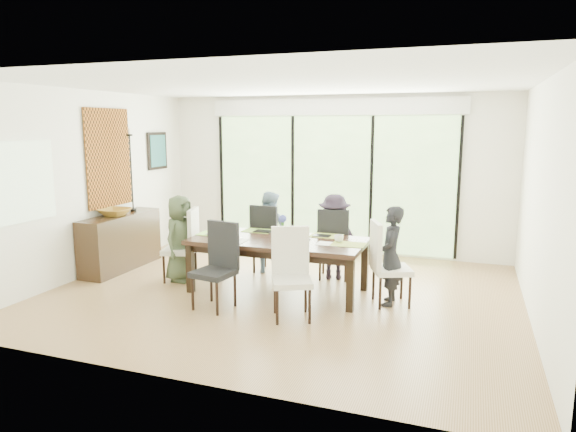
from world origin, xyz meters
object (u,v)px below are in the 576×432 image
(chair_far_left, at_px, (270,238))
(cup_b, at_px, (286,238))
(person_left_end, at_px, (180,238))
(sideboard, at_px, (121,242))
(person_far_left, at_px, (270,232))
(cup_a, at_px, (235,230))
(chair_left_end, at_px, (179,244))
(person_right_end, at_px, (391,256))
(chair_far_right, at_px, (334,243))
(table_top, at_px, (278,241))
(vase, at_px, (283,234))
(chair_near_left, at_px, (213,266))
(chair_right_end, at_px, (392,263))
(person_far_right, at_px, (334,237))
(cup_c, at_px, (339,238))
(bowl, at_px, (115,212))
(laptop, at_px, (217,235))
(chair_near_right, at_px, (292,274))

(chair_far_left, bearing_deg, cup_b, 127.59)
(person_left_end, xyz_separation_m, sideboard, (-1.20, 0.22, -0.19))
(person_far_left, relative_size, cup_a, 10.40)
(chair_left_end, relative_size, person_right_end, 0.85)
(chair_far_right, distance_m, cup_b, 1.06)
(person_far_left, relative_size, sideboard, 0.82)
(table_top, relative_size, vase, 20.00)
(table_top, relative_size, person_left_end, 1.86)
(chair_near_left, distance_m, person_right_end, 2.16)
(chair_right_end, height_order, chair_near_left, same)
(chair_near_left, bearing_deg, chair_right_end, 32.95)
(person_far_right, xyz_separation_m, cup_c, (0.25, -0.73, 0.15))
(chair_far_right, height_order, vase, chair_far_right)
(chair_far_right, relative_size, person_left_end, 0.85)
(chair_far_left, xyz_separation_m, sideboard, (-2.23, -0.63, -0.10))
(person_far_left, xyz_separation_m, bowl, (-2.23, -0.71, 0.29))
(person_left_end, bearing_deg, bowl, 89.50)
(table_top, bearing_deg, chair_near_left, -119.89)
(person_right_end, height_order, cup_b, person_right_end)
(sideboard, height_order, bowl, bowl)
(person_far_left, bearing_deg, laptop, 81.22)
(vase, height_order, laptop, vase)
(bowl, bearing_deg, chair_far_right, 12.67)
(chair_far_right, distance_m, chair_near_left, 2.02)
(person_left_end, relative_size, cup_a, 10.40)
(person_far_left, relative_size, bowl, 2.74)
(cup_a, bearing_deg, person_left_end, -169.11)
(person_right_end, distance_m, person_far_right, 1.25)
(person_far_left, bearing_deg, chair_far_right, -164.36)
(person_far_right, bearing_deg, chair_left_end, 10.16)
(chair_right_end, xyz_separation_m, person_right_end, (-0.02, 0.00, 0.09))
(sideboard, bearing_deg, person_right_end, -3.09)
(person_far_left, height_order, laptop, person_far_left)
(chair_far_right, xyz_separation_m, chair_near_left, (-1.05, -1.72, 0.00))
(vase, relative_size, sideboard, 0.08)
(chair_far_left, distance_m, chair_near_right, 1.96)
(chair_far_right, bearing_deg, chair_near_left, 50.36)
(chair_right_end, xyz_separation_m, sideboard, (-4.18, 0.22, -0.10))
(chair_left_end, relative_size, sideboard, 0.70)
(chair_right_end, bearing_deg, person_far_right, 25.85)
(chair_left_end, relative_size, person_far_left, 0.85)
(chair_far_left, relative_size, cup_b, 11.00)
(cup_a, distance_m, sideboard, 2.01)
(table_top, relative_size, bowl, 5.11)
(chair_left_end, bearing_deg, cup_c, 76.93)
(person_far_left, bearing_deg, cup_b, 137.32)
(person_far_right, height_order, cup_c, person_far_right)
(sideboard, bearing_deg, chair_far_left, 15.68)
(person_left_end, bearing_deg, chair_near_left, -126.18)
(sideboard, bearing_deg, laptop, -10.05)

